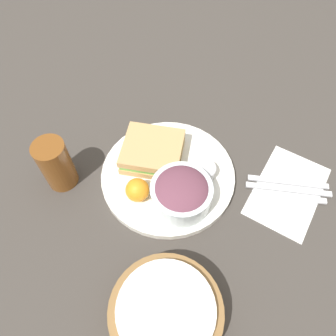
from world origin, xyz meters
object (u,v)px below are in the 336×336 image
salad_bowl (181,192)px  knife (288,189)px  plate (168,175)px  dressing_cup (203,171)px  fork (288,182)px  bread_basket (166,313)px  drink_glass (56,164)px  spoon (289,197)px  sandwich (153,152)px

salad_bowl → knife: salad_bowl is taller
plate → dressing_cup: bearing=-152.3°
fork → knife: 0.02m
salad_bowl → bread_basket: 0.22m
drink_glass → fork: size_ratio=0.70×
salad_bowl → spoon: (-0.19, -0.13, -0.04)m
bread_basket → drink_glass: bearing=-19.6°
bread_basket → spoon: bread_basket is taller
sandwich → fork: sandwich is taller
bread_basket → salad_bowl: bearing=-66.6°
plate → spoon: size_ratio=1.87×
knife → spoon: size_ratio=1.17×
salad_bowl → dressing_cup: 0.08m
sandwich → dressing_cup: size_ratio=3.13×
plate → salad_bowl: size_ratio=2.34×
dressing_cup → salad_bowl: bearing=82.5°
sandwich → drink_glass: 0.20m
drink_glass → knife: 0.48m
dressing_cup → fork: bearing=-152.7°
fork → spoon: 0.04m
sandwich → fork: 0.30m
plate → salad_bowl: salad_bowl is taller
salad_bowl → dressing_cup: salad_bowl is taller
sandwich → bread_basket: bearing=126.5°
sandwich → knife: 0.30m
spoon → knife: bearing=90.0°
plate → drink_glass: bearing=32.7°
dressing_cup → spoon: 0.18m
fork → knife: size_ratio=0.95×
salad_bowl → fork: bearing=-137.1°
sandwich → spoon: size_ratio=1.02×
fork → salad_bowl: bearing=-160.5°
salad_bowl → spoon: size_ratio=0.80×
drink_glass → bread_basket: 0.35m
dressing_cup → spoon: bearing=-164.0°
dressing_cup → knife: dressing_cup is taller
dressing_cup → bread_basket: bearing=105.4°
knife → spoon: same height
fork → drink_glass: bearing=-173.5°
salad_bowl → dressing_cup: bearing=-97.5°
salad_bowl → bread_basket: (-0.09, 0.20, -0.02)m
plate → sandwich: size_ratio=1.83×
drink_glass → spoon: size_ratio=0.78×
spoon → drink_glass: bearing=-177.8°
salad_bowl → knife: size_ratio=0.69×
fork → spoon: same height
plate → spoon: (-0.24, -0.08, -0.00)m
sandwich → knife: sandwich is taller
plate → bread_basket: bearing=120.5°
drink_glass → dressing_cup: bearing=-148.5°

